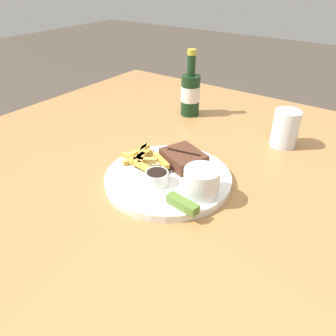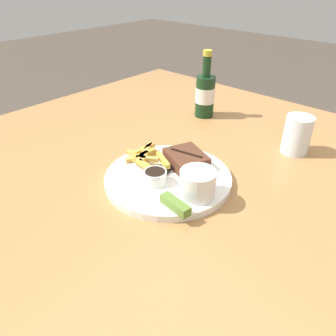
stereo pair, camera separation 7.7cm
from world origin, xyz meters
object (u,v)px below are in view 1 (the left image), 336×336
Objects in this scene: dinner_plate at (168,178)px; dipping_sauce_cup at (158,178)px; beer_bottle at (190,93)px; drinking_glass at (285,128)px; knife_utensil at (169,165)px; steak_portion at (184,158)px; fork_utensil at (136,171)px; coleslaw_cup at (202,180)px; pickle_spear at (182,204)px.

dinner_plate is 0.05m from dipping_sauce_cup.
beer_bottle is 0.34m from drinking_glass.
dipping_sauce_cup reaches higher than knife_utensil.
steak_portion reaches higher than fork_utensil.
dinner_plate is at bearing 0.00° from fork_utensil.
dinner_plate is 1.39× the size of beer_bottle.
coleslaw_cup is 0.10m from dipping_sauce_cup.
fork_utensil is 0.43m from beer_bottle.
dipping_sauce_cup is 0.24× the size of beer_bottle.
dinner_plate is 2.41× the size of steak_portion.
knife_utensil is 1.54× the size of drinking_glass.
pickle_spear is 0.43m from drinking_glass.
drinking_glass is (0.16, 0.39, 0.02)m from dipping_sauce_cup.
pickle_spear is 0.35× the size of beer_bottle.
coleslaw_cup is at bearing -9.49° from dinner_plate.
drinking_glass is at bearing 59.95° from steak_portion.
coleslaw_cup reaches higher than dipping_sauce_cup.
drinking_glass is at bearing -6.41° from beer_bottle.
dipping_sauce_cup reaches higher than pickle_spear.
pickle_spear is at bearing -94.69° from coleslaw_cup.
coleslaw_cup is 0.07m from pickle_spear.
dipping_sauce_cup is at bearing -66.68° from beer_bottle.
dipping_sauce_cup is 0.42× the size of fork_utensil.
knife_utensil is 0.39m from beer_bottle.
dinner_plate is 3.86× the size of coleslaw_cup.
coleslaw_cup is at bearing -99.45° from drinking_glass.
pickle_spear reaches higher than fork_utensil.
beer_bottle reaches higher than coleslaw_cup.
dinner_plate is at bearing -64.82° from beer_bottle.
dinner_plate is 0.04m from knife_utensil.
dinner_plate is 0.43m from beer_bottle.
coleslaw_cup is 0.37m from drinking_glass.
coleslaw_cup reaches higher than dinner_plate.
beer_bottle reaches higher than steak_portion.
beer_bottle reaches higher than pickle_spear.
steak_portion is at bearing -120.05° from drinking_glass.
fork_utensil is (-0.07, -0.03, 0.01)m from dinner_plate.
beer_bottle is at bearing 79.19° from fork_utensil.
coleslaw_cup reaches higher than steak_portion.
dipping_sauce_cup is (0.00, -0.11, 0.00)m from steak_portion.
beer_bottle reaches higher than fork_utensil.
fork_utensil is at bearing -121.66° from drinking_glass.
steak_portion is 0.32m from drinking_glass.
coleslaw_cup is 1.49× the size of dipping_sauce_cup.
beer_bottle is (-0.11, 0.42, 0.06)m from fork_utensil.
beer_bottle is (-0.18, 0.43, 0.04)m from dipping_sauce_cup.
dinner_plate is at bearing -90.49° from steak_portion.
pickle_spear is at bearing -59.40° from beer_bottle.
coleslaw_cup is (0.10, -0.02, 0.04)m from dinner_plate.
beer_bottle is at bearing 115.18° from dinner_plate.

